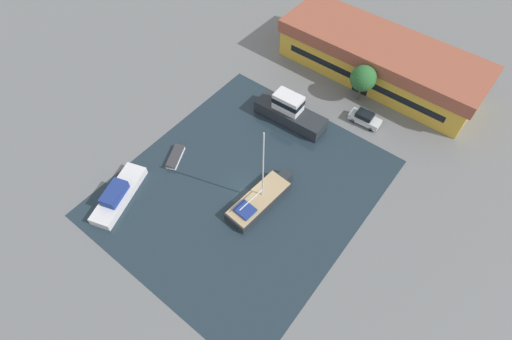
% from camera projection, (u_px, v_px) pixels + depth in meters
% --- Properties ---
extents(ground_plane, '(440.00, 440.00, 0.00)m').
position_uv_depth(ground_plane, '(244.00, 187.00, 48.81)').
color(ground_plane, slate).
extents(water_canal, '(27.84, 31.99, 0.01)m').
position_uv_depth(water_canal, '(244.00, 187.00, 48.81)').
color(water_canal, '#1E2D38').
rests_on(water_canal, ground).
extents(warehouse_building, '(30.24, 10.59, 5.93)m').
position_uv_depth(warehouse_building, '(380.00, 59.00, 58.78)').
color(warehouse_building, gold).
rests_on(warehouse_building, ground).
extents(quay_tree_near_building, '(3.64, 3.64, 5.82)m').
position_uv_depth(quay_tree_near_building, '(363.00, 78.00, 54.77)').
color(quay_tree_near_building, brown).
rests_on(quay_tree_near_building, ground).
extents(parked_car, '(4.40, 1.96, 1.77)m').
position_uv_depth(parked_car, '(365.00, 118.00, 54.55)').
color(parked_car, silver).
rests_on(parked_car, ground).
extents(sailboat_moored, '(3.70, 9.83, 11.94)m').
position_uv_depth(sailboat_moored, '(260.00, 199.00, 47.00)').
color(sailboat_moored, '#23282D').
rests_on(sailboat_moored, water_canal).
extents(motor_cruiser, '(10.25, 3.58, 4.24)m').
position_uv_depth(motor_cruiser, '(290.00, 112.00, 54.37)').
color(motor_cruiser, '#23282D').
rests_on(motor_cruiser, water_canal).
extents(small_dinghy, '(2.87, 4.08, 0.59)m').
position_uv_depth(small_dinghy, '(175.00, 157.00, 51.24)').
color(small_dinghy, white).
rests_on(small_dinghy, water_canal).
extents(cabin_boat, '(5.29, 9.15, 2.19)m').
position_uv_depth(cabin_boat, '(118.00, 195.00, 47.24)').
color(cabin_boat, silver).
rests_on(cabin_boat, water_canal).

